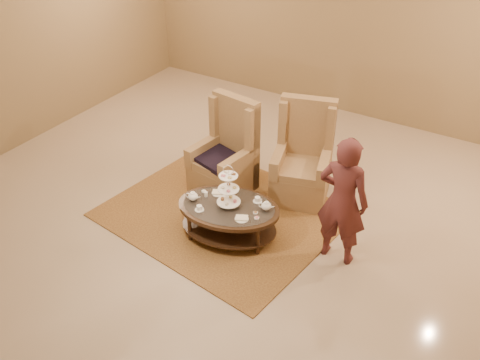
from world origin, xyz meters
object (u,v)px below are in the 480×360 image
Objects in this scene: tea_table at (229,211)px; person at (343,201)px; armchair_right at (302,165)px; armchair_left at (227,160)px.

person is at bearing 0.88° from tea_table.
person is (1.29, 0.35, 0.43)m from tea_table.
armchair_right is 1.38m from person.
person is at bearing -8.00° from armchair_left.
tea_table is 1.07m from armchair_left.
armchair_right is (0.95, 0.42, 0.01)m from armchair_left.
armchair_left reaches higher than tea_table.
armchair_left is 0.83× the size of person.
tea_table is 1.35m from armchair_right.
person is at bearing -62.01° from armchair_right.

